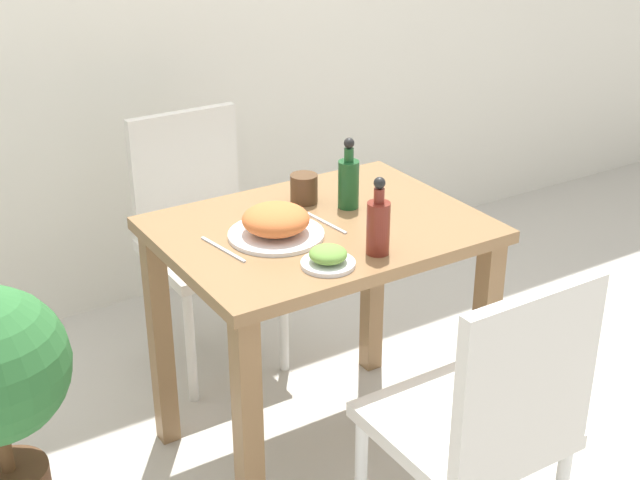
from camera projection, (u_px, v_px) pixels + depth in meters
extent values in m
plane|color=#B7B2A8|center=(320.00, 443.00, 2.85)|extent=(16.00, 16.00, 0.00)
cube|color=olive|center=(320.00, 230.00, 2.53)|extent=(0.89, 0.67, 0.04)
cube|color=olive|center=(248.00, 440.00, 2.28)|extent=(0.06, 0.06, 0.73)
cube|color=olive|center=(483.00, 351.00, 2.66)|extent=(0.06, 0.06, 0.73)
cube|color=olive|center=(160.00, 340.00, 2.72)|extent=(0.06, 0.06, 0.73)
cube|color=olive|center=(373.00, 276.00, 3.10)|extent=(0.06, 0.06, 0.73)
cube|color=silver|center=(463.00, 425.00, 2.21)|extent=(0.42, 0.42, 0.04)
cube|color=silver|center=(527.00, 381.00, 1.97)|extent=(0.40, 0.04, 0.44)
cylinder|color=white|center=(465.00, 438.00, 2.54)|extent=(0.03, 0.03, 0.42)
cube|color=silver|center=(212.00, 253.00, 3.10)|extent=(0.42, 0.42, 0.04)
cube|color=silver|center=(185.00, 172.00, 3.15)|extent=(0.40, 0.04, 0.44)
cylinder|color=white|center=(191.00, 347.00, 2.98)|extent=(0.03, 0.03, 0.42)
cylinder|color=white|center=(284.00, 318.00, 3.15)|extent=(0.03, 0.03, 0.42)
cylinder|color=white|center=(149.00, 303.00, 3.25)|extent=(0.03, 0.03, 0.42)
cylinder|color=white|center=(237.00, 278.00, 3.43)|extent=(0.03, 0.03, 0.42)
cylinder|color=white|center=(276.00, 235.00, 2.44)|extent=(0.27, 0.27, 0.01)
ellipsoid|color=#CC6633|center=(276.00, 219.00, 2.42)|extent=(0.19, 0.19, 0.08)
cylinder|color=white|center=(328.00, 264.00, 2.28)|extent=(0.14, 0.14, 0.01)
ellipsoid|color=olive|center=(328.00, 254.00, 2.27)|extent=(0.10, 0.10, 0.04)
cylinder|color=#4C331E|center=(304.00, 188.00, 2.65)|extent=(0.08, 0.08, 0.09)
cylinder|color=#194C23|center=(348.00, 184.00, 2.60)|extent=(0.06, 0.06, 0.14)
cylinder|color=#194C23|center=(349.00, 155.00, 2.56)|extent=(0.03, 0.03, 0.04)
sphere|color=black|center=(349.00, 143.00, 2.55)|extent=(0.03, 0.03, 0.03)
cylinder|color=maroon|center=(378.00, 228.00, 2.32)|extent=(0.06, 0.06, 0.14)
cylinder|color=maroon|center=(379.00, 196.00, 2.28)|extent=(0.03, 0.03, 0.04)
sphere|color=black|center=(380.00, 183.00, 2.27)|extent=(0.03, 0.03, 0.03)
cube|color=silver|center=(223.00, 249.00, 2.36)|extent=(0.04, 0.19, 0.00)
cube|color=silver|center=(326.00, 223.00, 2.52)|extent=(0.03, 0.18, 0.00)
cylinder|color=brown|center=(5.00, 451.00, 2.35)|extent=(0.04, 0.04, 0.12)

